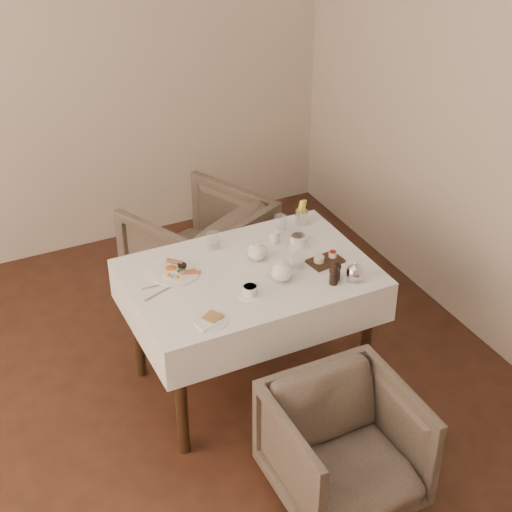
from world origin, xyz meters
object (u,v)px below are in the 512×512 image
object	(u,v)px
armchair_near	(344,448)
breakfast_plate	(176,272)
table	(250,290)
armchair_far	(199,250)
teapot_centre	(257,250)

from	to	relation	value
armchair_near	breakfast_plate	world-z (taller)	breakfast_plate
table	armchair_near	distance (m)	0.99
table	breakfast_plate	bearing A→B (deg)	156.17
armchair_near	armchair_far	distance (m)	1.86
breakfast_plate	teapot_centre	xyz separation A→B (m)	(0.44, -0.07, 0.05)
teapot_centre	armchair_near	bearing A→B (deg)	-86.99
armchair_near	armchair_far	world-z (taller)	armchair_far
armchair_far	teapot_centre	distance (m)	0.96
armchair_far	teapot_centre	size ratio (longest dim) A/B	5.19
table	teapot_centre	bearing A→B (deg)	45.20
armchair_far	breakfast_plate	xyz separation A→B (m)	(-0.44, -0.77, 0.41)
breakfast_plate	armchair_near	bearing A→B (deg)	-86.02
armchair_near	teapot_centre	distance (m)	1.14
armchair_near	breakfast_plate	xyz separation A→B (m)	(-0.40, 1.09, 0.46)
armchair_near	teapot_centre	xyz separation A→B (m)	(0.04, 1.02, 0.51)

